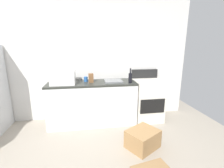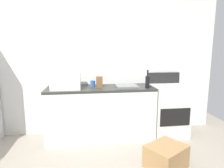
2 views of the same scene
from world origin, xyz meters
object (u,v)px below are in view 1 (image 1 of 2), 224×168
(stove_oven, at_px, (147,99))
(wine_bottle, at_px, (130,78))
(coffee_mug, at_px, (86,79))
(microwave, at_px, (63,77))
(knife_block, at_px, (91,78))
(cardboard_box_medium, at_px, (143,139))

(stove_oven, bearing_deg, wine_bottle, -158.19)
(coffee_mug, bearing_deg, stove_oven, -3.81)
(microwave, distance_m, knife_block, 0.55)
(wine_bottle, height_order, cardboard_box_medium, wine_bottle)
(knife_block, xyz_separation_m, cardboard_box_medium, (0.79, -1.00, -0.84))
(microwave, distance_m, coffee_mug, 0.47)
(microwave, height_order, coffee_mug, microwave)
(wine_bottle, distance_m, coffee_mug, 0.93)
(wine_bottle, relative_size, coffee_mug, 3.00)
(coffee_mug, relative_size, cardboard_box_medium, 0.21)
(coffee_mug, relative_size, knife_block, 0.56)
(stove_oven, relative_size, coffee_mug, 11.00)
(coffee_mug, xyz_separation_m, cardboard_box_medium, (0.90, -1.09, -0.80))
(microwave, xyz_separation_m, coffee_mug, (0.43, 0.16, -0.09))
(stove_oven, height_order, wine_bottle, wine_bottle)
(stove_oven, distance_m, coffee_mug, 1.43)
(stove_oven, bearing_deg, microwave, -177.72)
(wine_bottle, bearing_deg, knife_block, 167.09)
(knife_block, height_order, cardboard_box_medium, knife_block)
(knife_block, bearing_deg, wine_bottle, -12.91)
(knife_block, relative_size, cardboard_box_medium, 0.37)
(cardboard_box_medium, bearing_deg, coffee_mug, 129.40)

